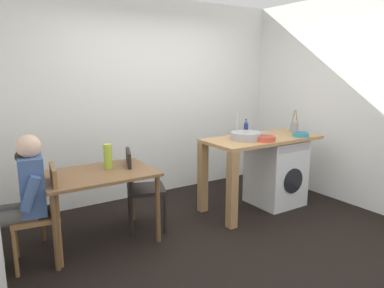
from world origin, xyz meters
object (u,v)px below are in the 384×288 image
Objects in this scene: seated_person at (22,195)px; utensil_crock at (294,127)px; colander at (301,134)px; vase at (108,156)px; bottle_tall_green at (246,128)px; chair_opposite at (139,185)px; chair_person_seat at (43,209)px; dining_table at (98,182)px; washing_machine at (276,172)px; mixing_bowl at (266,138)px.

seated_person is 4.01× the size of utensil_crock.
utensil_crock is at bearing 56.30° from colander.
vase is at bearing 174.85° from utensil_crock.
bottle_tall_green is 0.72m from utensil_crock.
utensil_crock is at bearing 103.83° from chair_opposite.
chair_person_seat is 1.00× the size of chair_opposite.
dining_table is 2.71m from utensil_crock.
utensil_crock is (3.23, -0.02, 0.48)m from chair_person_seat.
chair_opposite is 2.26m from utensil_crock.
vase is (-2.53, 0.23, -0.12)m from utensil_crock.
washing_machine reaches higher than dining_table.
colander is (0.59, -0.02, -0.00)m from mixing_bowl.
bottle_tall_green is at bearing -79.82° from seated_person.
utensil_crock is at bearing -83.70° from seated_person.
colander is (2.02, -0.47, 0.44)m from chair_opposite.
bottle_tall_green reaches higher than washing_machine.
seated_person is at bearing 90.00° from chair_person_seat.
chair_opposite is 4.50× the size of colander.
seated_person reaches higher than mixing_bowl.
dining_table is at bearing -146.31° from vase.
seated_person is 3.23m from colander.
vase reaches higher than chair_opposite.
dining_table is 0.57m from chair_person_seat.
mixing_bowl is (1.43, -0.45, 0.45)m from chair_opposite.
dining_table is 2.55m from colander.
bottle_tall_green is 1.04× the size of colander.
bottle_tall_green reaches higher than chair_opposite.
mixing_bowl is at bearing -153.70° from washing_machine.
chair_person_seat is 2.86m from washing_machine.
vase is (-2.35, 0.50, -0.08)m from colander.
washing_machine is (3.02, -0.09, -0.24)m from seated_person.
dining_table is 1.28× the size of washing_machine.
bottle_tall_green is 0.45m from mixing_bowl.
vase reaches higher than chair_person_seat.
vase is at bearing 164.84° from mixing_bowl.
washing_machine is 0.71m from bottle_tall_green.
vase is (0.70, 0.21, 0.36)m from chair_person_seat.
vase is (0.15, 0.10, 0.22)m from dining_table.
washing_machine is at bearing -4.46° from dining_table.
bottle_tall_green is (1.51, -0.01, 0.51)m from chair_opposite.
seated_person is at bearing -176.78° from bottle_tall_green.
mixing_bowl reaches higher than dining_table.
chair_person_seat is at bearing 179.66° from utensil_crock.
bottle_tall_green is (2.53, 0.17, 0.51)m from chair_person_seat.
mixing_bowl is at bearing -99.50° from bottle_tall_green.
chair_person_seat is 3.09m from colander.
washing_machine is at bearing -171.90° from utensil_crock.
seated_person is 0.90m from vase.
seated_person reaches higher than colander.
chair_person_seat and chair_opposite have the same top height.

